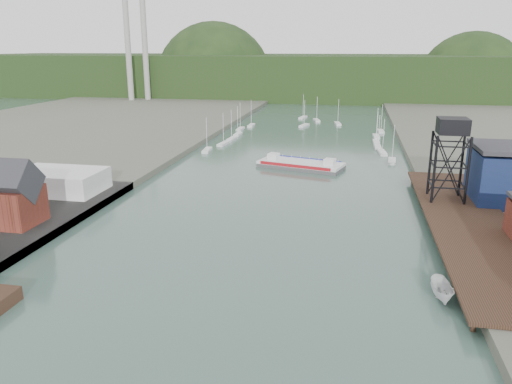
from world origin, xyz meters
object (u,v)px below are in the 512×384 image
at_px(harbor_building, 2,199).
at_px(motorboat, 442,291).
at_px(lift_tower, 452,131).
at_px(chain_ferry, 301,164).

height_order(harbor_building, motorboat, harbor_building).
height_order(lift_tower, motorboat, lift_tower).
bearing_deg(lift_tower, harbor_building, -160.02).
distance_m(harbor_building, chain_ferry, 73.60).
bearing_deg(chain_ferry, harbor_building, -112.52).
height_order(harbor_building, lift_tower, lift_tower).
xyz_separation_m(harbor_building, motorboat, (70.64, -10.98, -4.86)).
distance_m(lift_tower, motorboat, 42.05).
relative_size(lift_tower, chain_ferry, 0.67).
distance_m(chain_ferry, motorboat, 73.40).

